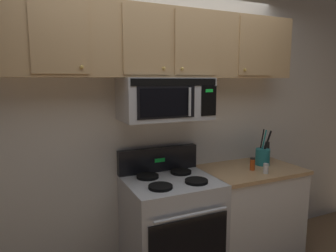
# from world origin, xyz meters

# --- Properties ---
(back_wall) EXTENTS (5.20, 0.10, 2.70)m
(back_wall) POSITION_xyz_m (0.00, 0.79, 1.35)
(back_wall) COLOR silver
(back_wall) RESTS_ON ground_plane
(stove_range) EXTENTS (0.76, 0.69, 1.12)m
(stove_range) POSITION_xyz_m (0.00, 0.42, 0.47)
(stove_range) COLOR #B7BABF
(stove_range) RESTS_ON ground_plane
(over_range_microwave) EXTENTS (0.76, 0.43, 0.35)m
(over_range_microwave) POSITION_xyz_m (-0.00, 0.54, 1.58)
(over_range_microwave) COLOR #B7BABF
(upper_cabinets) EXTENTS (2.50, 0.36, 0.55)m
(upper_cabinets) POSITION_xyz_m (-0.00, 0.57, 2.02)
(upper_cabinets) COLOR tan
(counter_segment) EXTENTS (0.93, 0.65, 0.90)m
(counter_segment) POSITION_xyz_m (0.84, 0.43, 0.45)
(counter_segment) COLOR silver
(counter_segment) RESTS_ON ground_plane
(utensil_crock_teal) EXTENTS (0.14, 0.14, 0.36)m
(utensil_crock_teal) POSITION_xyz_m (1.02, 0.47, 0.99)
(utensil_crock_teal) COLOR teal
(utensil_crock_teal) RESTS_ON counter_segment
(salt_shaker) EXTENTS (0.05, 0.05, 0.09)m
(salt_shaker) POSITION_xyz_m (0.85, 0.24, 0.94)
(salt_shaker) COLOR white
(salt_shaker) RESTS_ON counter_segment
(pepper_mill) EXTENTS (0.05, 0.05, 0.20)m
(pepper_mill) POSITION_xyz_m (1.15, 0.55, 1.00)
(pepper_mill) COLOR black
(pepper_mill) RESTS_ON counter_segment
(spice_jar) EXTENTS (0.05, 0.05, 0.12)m
(spice_jar) POSITION_xyz_m (0.81, 0.37, 0.96)
(spice_jar) COLOR #C64C19
(spice_jar) RESTS_ON counter_segment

